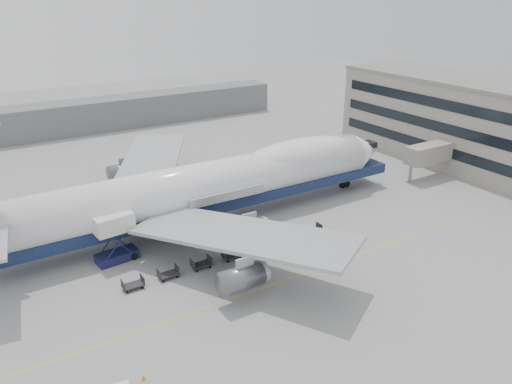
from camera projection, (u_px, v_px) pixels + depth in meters
ground at (254, 259)px, 60.86m from camera, size 260.00×260.00×0.00m
apron_line at (282, 281)px, 56.15m from camera, size 60.00×0.15×0.01m
hangar at (48, 121)px, 109.57m from camera, size 110.00×8.00×7.00m
airliner at (212, 184)px, 68.45m from camera, size 67.00×55.30×19.98m
catering_truck at (115, 235)px, 59.25m from camera, size 5.13×3.78×6.08m
traffic_cone at (143, 377)px, 41.98m from camera, size 0.34×0.34×0.50m
dolly_0 at (133, 285)px, 54.59m from camera, size 2.30×1.35×1.30m
dolly_1 at (168, 274)px, 56.62m from camera, size 2.30×1.35×1.30m
dolly_2 at (201, 264)px, 58.64m from camera, size 2.30×1.35×1.30m
dolly_3 at (232, 255)px, 60.67m from camera, size 2.30×1.35×1.30m
dolly_4 at (261, 246)px, 62.70m from camera, size 2.30×1.35×1.30m
dolly_5 at (287, 238)px, 64.73m from camera, size 2.30×1.35×1.30m
dolly_6 at (313, 230)px, 66.76m from camera, size 2.30×1.35×1.30m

